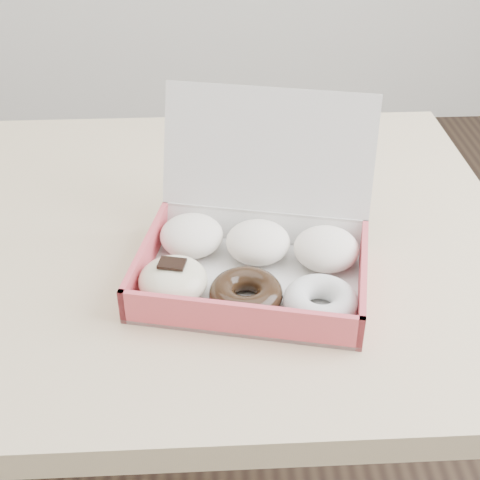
{
  "coord_description": "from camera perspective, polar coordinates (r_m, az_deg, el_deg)",
  "views": [
    {
      "loc": [
        0.15,
        -0.84,
        1.31
      ],
      "look_at": [
        0.19,
        -0.11,
        0.8
      ],
      "focal_mm": 50.0,
      "sensor_mm": 36.0,
      "label": 1
    }
  ],
  "objects": [
    {
      "name": "donut_box",
      "position": [
        0.89,
        1.03,
        -1.19
      ],
      "size": [
        0.35,
        0.33,
        0.21
      ],
      "rotation": [
        0.0,
        0.0,
        -0.22
      ],
      "color": "silver",
      "rests_on": "table"
    },
    {
      "name": "table",
      "position": [
        1.06,
        -10.4,
        -2.7
      ],
      "size": [
        1.2,
        0.8,
        0.75
      ],
      "color": "#D4BC8B",
      "rests_on": "ground"
    }
  ]
}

